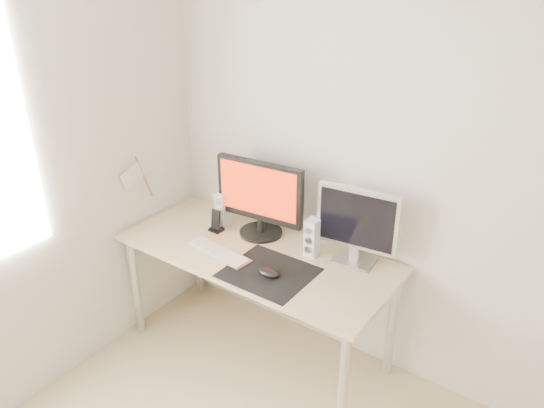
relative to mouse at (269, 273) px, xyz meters
The scene contains 11 objects.
wall_back 1.03m from the mouse, 37.09° to the left, with size 3.50×3.50×0.00m, color white.
mousepad 0.04m from the mouse, 123.69° to the left, with size 0.45×0.40×0.00m, color black.
mouse is the anchor object (origin of this frame).
desk 0.29m from the mouse, 140.65° to the left, with size 1.60×0.70×0.73m.
main_monitor 0.51m from the mouse, 131.91° to the left, with size 0.55×0.28×0.47m.
second_monitor 0.54m from the mouse, 52.73° to the left, with size 0.45×0.18×0.43m.
speaker_left 0.66m from the mouse, 151.05° to the left, with size 0.07×0.08×0.22m.
speaker_right 0.34m from the mouse, 78.20° to the left, with size 0.07×0.08×0.22m.
keyboard 0.37m from the mouse, behind, with size 0.43×0.16×0.02m.
phone_dock 0.59m from the mouse, 157.97° to the left, with size 0.08×0.07×0.14m.
pennant 1.04m from the mouse, behind, with size 0.01×0.23×0.29m.
Camera 1 is at (0.64, -0.68, 2.29)m, focal length 35.00 mm.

